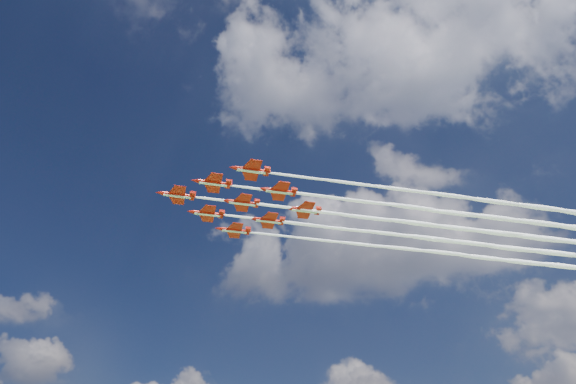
% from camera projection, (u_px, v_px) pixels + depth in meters
% --- Properties ---
extents(jet_lead, '(106.61, 68.42, 2.65)m').
position_uv_depth(jet_lead, '(384.00, 219.00, 161.92)').
color(jet_lead, '#B8140A').
extents(jet_row2_port, '(106.61, 68.42, 2.65)m').
position_uv_depth(jet_row2_port, '(423.00, 209.00, 157.20)').
color(jet_row2_port, '#B8140A').
extents(jet_row2_starb, '(106.61, 68.42, 2.65)m').
position_uv_depth(jet_row2_starb, '(402.00, 236.00, 169.81)').
color(jet_row2_starb, '#B8140A').
extents(jet_row3_port, '(106.61, 68.42, 2.65)m').
position_uv_depth(jet_row3_port, '(465.00, 198.00, 152.49)').
color(jet_row3_port, '#B8140A').
extents(jet_row3_centre, '(106.61, 68.42, 2.65)m').
position_uv_depth(jet_row3_centre, '(440.00, 226.00, 165.09)').
color(jet_row3_centre, '#B8140A').
extents(jet_row3_starb, '(106.61, 68.42, 2.65)m').
position_uv_depth(jet_row3_starb, '(419.00, 250.00, 177.69)').
color(jet_row3_starb, '#B8140A').
extents(jet_row4_port, '(106.61, 68.42, 2.65)m').
position_uv_depth(jet_row4_port, '(481.00, 216.00, 160.37)').
color(jet_row4_port, '#B8140A').
extents(jet_row4_starb, '(106.61, 68.42, 2.65)m').
position_uv_depth(jet_row4_starb, '(456.00, 242.00, 172.97)').
color(jet_row4_starb, '#B8140A').
extents(jet_tail, '(106.61, 68.42, 2.65)m').
position_uv_depth(jet_tail, '(495.00, 232.00, 168.25)').
color(jet_tail, '#B8140A').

